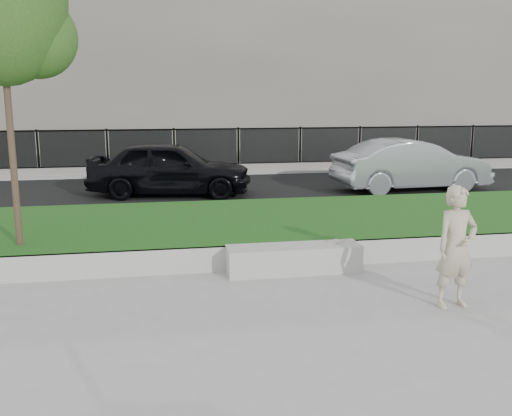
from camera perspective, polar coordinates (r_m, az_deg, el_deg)
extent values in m
plane|color=gray|center=(8.10, -0.41, -8.42)|extent=(90.00, 90.00, 0.00)
cube|color=black|center=(10.89, -3.10, -2.16)|extent=(34.00, 4.00, 0.40)
cube|color=#A3A098|center=(9.01, -1.54, -5.02)|extent=(34.00, 0.08, 0.40)
cube|color=black|center=(16.29, -5.51, 1.67)|extent=(34.00, 7.00, 0.04)
cube|color=gray|center=(20.72, -6.56, 3.83)|extent=(34.00, 3.00, 0.12)
cube|color=slate|center=(19.71, -6.38, 3.98)|extent=(32.00, 0.30, 0.24)
cube|color=black|center=(19.64, -6.42, 5.80)|extent=(32.00, 0.04, 1.50)
cube|color=black|center=(19.59, -6.46, 7.84)|extent=(32.00, 0.05, 0.05)
cube|color=black|center=(19.69, -6.38, 4.35)|extent=(32.00, 0.05, 0.05)
cube|color=#625D55|center=(27.63, -7.79, 15.92)|extent=(34.00, 10.00, 10.00)
cube|color=#A3A098|center=(8.93, 3.80, -5.10)|extent=(2.09, 0.52, 0.43)
imported|color=#BAAC8F|center=(7.79, 19.38, -3.72)|extent=(0.63, 0.46, 1.60)
cube|color=beige|center=(9.14, 7.99, -3.33)|extent=(0.27, 0.26, 0.02)
cylinder|color=#38281C|center=(9.50, -23.55, 9.61)|extent=(0.11, 0.11, 4.41)
sphere|color=#244C19|center=(9.62, -21.13, 15.60)|extent=(1.23, 1.23, 1.23)
imported|color=black|center=(15.54, -8.60, 3.96)|extent=(4.56, 2.46, 1.48)
imported|color=#9A9EA3|center=(16.76, 15.27, 4.17)|extent=(4.50, 1.88, 1.45)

